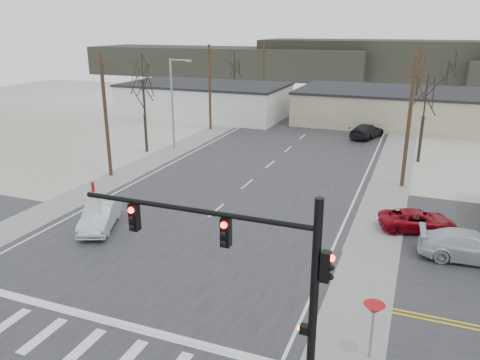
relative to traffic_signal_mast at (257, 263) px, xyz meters
The scene contains 28 objects.
ground 11.07m from the traffic_signal_mast, 141.84° to the left, with size 140.00×140.00×0.00m, color white.
main_road 23.10m from the traffic_signal_mast, 110.42° to the left, with size 18.00×110.00×0.05m, color #262628.
cross_road 11.07m from the traffic_signal_mast, 141.84° to the left, with size 90.00×10.00×0.04m, color #262628.
sidewalk_left 32.41m from the traffic_signal_mast, 125.21° to the left, with size 3.00×90.00×0.06m, color gray.
sidewalk_right 26.75m from the traffic_signal_mast, 84.10° to the left, with size 3.00×90.00×0.06m, color gray.
traffic_signal_mast is the anchor object (origin of this frame).
fire_hydrant 23.39m from the traffic_signal_mast, 141.87° to the left, with size 0.24×0.24×0.87m.
yield_sign 5.21m from the traffic_signal_mast, 36.85° to the left, with size 0.80×0.80×2.35m.
building_left_far 52.07m from the traffic_signal_mast, 117.34° to the left, with size 22.30×12.30×4.50m.
building_right_far 50.31m from the traffic_signal_mast, 87.60° to the left, with size 26.30×14.30×4.30m.
upole_left_b 26.60m from the traffic_signal_mast, 136.81° to the left, with size 2.20×0.30×10.00m.
upole_left_c 42.85m from the traffic_signal_mast, 116.91° to the left, with size 2.20×0.30×10.00m.
upole_left_d 61.35m from the traffic_signal_mast, 108.43° to the left, with size 2.20×0.30×10.00m.
upole_right_a 24.48m from the traffic_signal_mast, 81.52° to the left, with size 2.20×0.30×10.00m.
upole_right_b 46.35m from the traffic_signal_mast, 85.54° to the left, with size 2.20×0.30×10.00m.
streetlight_main 33.84m from the traffic_signal_mast, 123.54° to the left, with size 2.40×0.25×9.00m.
tree_left_near 33.52m from the traffic_signal_mast, 128.57° to the left, with size 3.30×3.30×7.35m.
tree_right_mid 32.56m from the traffic_signal_mast, 81.86° to the left, with size 3.74×3.74×8.33m.
tree_left_far 56.63m from the traffic_signal_mast, 112.75° to the left, with size 3.96×3.96×8.82m.
tree_right_far 58.64m from the traffic_signal_mast, 83.04° to the left, with size 3.52×3.52×7.84m.
tree_left_mid 50.12m from the traffic_signal_mast, 126.63° to the left, with size 3.96×3.96×8.82m.
hill_left 107.17m from the traffic_signal_mast, 113.59° to the left, with size 70.00×18.00×7.00m, color #333026.
hill_center 102.45m from the traffic_signal_mast, 86.02° to the left, with size 80.00×18.00×9.00m, color #333026.
sedan_crossing 16.58m from the traffic_signal_mast, 146.24° to the left, with size 1.67×4.80×1.58m, color #B2B9BE.
car_far_a 40.47m from the traffic_signal_mast, 91.52° to the left, with size 2.19×5.39×1.56m, color black.
car_far_b 58.98m from the traffic_signal_mast, 100.82° to the left, with size 1.72×4.27×1.46m, color black.
car_parked_red 16.95m from the traffic_signal_mast, 72.62° to the left, with size 2.10×4.56×1.27m, color maroon.
car_parked_silver 15.32m from the traffic_signal_mast, 58.62° to the left, with size 2.20×5.40×1.57m, color silver.
Camera 1 is at (12.30, -19.01, 11.98)m, focal length 35.00 mm.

